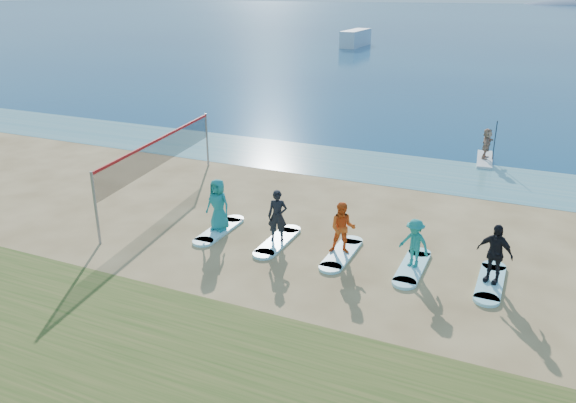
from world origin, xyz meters
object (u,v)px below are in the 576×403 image
at_px(paddleboarder, 487,144).
at_px(student_2, 343,228).
at_px(boat_offshore_a, 355,46).
at_px(student_3, 414,243).
at_px(surfboard_1, 278,241).
at_px(surfboard_2, 342,254).
at_px(student_0, 218,205).
at_px(student_4, 495,253).
at_px(surfboard_4, 490,282).
at_px(paddleboard, 485,159).
at_px(surfboard_0, 219,230).
at_px(volleyball_net, 160,152).
at_px(surfboard_3, 412,267).
at_px(student_1, 277,216).

height_order(paddleboarder, student_2, student_2).
relative_size(boat_offshore_a, student_3, 5.57).
relative_size(paddleboarder, surfboard_1, 0.67).
bearing_deg(surfboard_2, student_0, 180.00).
bearing_deg(student_3, paddleboarder, 106.81).
distance_m(surfboard_2, student_4, 4.57).
xyz_separation_m(boat_offshore_a, surfboard_4, (24.66, -64.08, 0.04)).
height_order(surfboard_2, student_3, student_3).
bearing_deg(surfboard_4, paddleboard, 96.81).
bearing_deg(student_2, student_3, -14.97).
relative_size(paddleboard, surfboard_0, 1.36).
xyz_separation_m(volleyball_net, paddleboarder, (11.19, 10.71, -1.05)).
xyz_separation_m(boat_offshore_a, student_2, (20.18, -64.08, 0.93)).
distance_m(surfboard_2, student_2, 0.88).
xyz_separation_m(surfboard_2, student_3, (2.24, 0.00, 0.80)).
distance_m(paddleboard, paddleboarder, 0.80).
bearing_deg(student_0, surfboard_3, 4.30).
bearing_deg(student_3, paddleboard, 106.81).
relative_size(volleyball_net, student_1, 5.17).
relative_size(surfboard_3, surfboard_4, 1.00).
bearing_deg(surfboard_1, student_1, 0.00).
distance_m(student_0, student_3, 6.72).
bearing_deg(surfboard_0, surfboard_4, 0.00).
height_order(student_0, student_1, student_0).
relative_size(paddleboarder, boat_offshore_a, 0.18).
bearing_deg(student_1, surfboard_4, -16.01).
bearing_deg(student_2, paddleboarder, 61.87).
height_order(paddleboard, paddleboarder, paddleboarder).
height_order(paddleboard, surfboard_3, paddleboard).
xyz_separation_m(student_2, surfboard_3, (2.24, 0.00, -0.88)).
distance_m(student_0, surfboard_4, 9.01).
xyz_separation_m(volleyball_net, surfboard_2, (8.23, -1.97, -1.86)).
bearing_deg(surfboard_1, student_0, 180.00).
height_order(boat_offshore_a, surfboard_2, boat_offshore_a).
relative_size(paddleboard, student_1, 1.72).
distance_m(paddleboarder, student_1, 13.71).
distance_m(surfboard_1, surfboard_2, 2.24).
xyz_separation_m(boat_offshore_a, student_4, (24.66, -64.08, 0.97)).
bearing_deg(student_4, surfboard_2, -162.29).
xyz_separation_m(paddleboarder, student_4, (1.51, -12.68, 0.11)).
distance_m(surfboard_0, surfboard_4, 8.96).
relative_size(student_1, student_3, 1.15).
xyz_separation_m(boat_offshore_a, surfboard_0, (15.70, -64.08, 0.04)).
bearing_deg(surfboard_4, student_4, 0.00).
xyz_separation_m(boat_offshore_a, surfboard_2, (20.18, -64.08, 0.04)).
xyz_separation_m(surfboard_2, surfboard_3, (2.24, 0.00, 0.00)).
bearing_deg(student_1, student_0, 163.99).
bearing_deg(surfboard_0, surfboard_3, 0.00).
xyz_separation_m(surfboard_1, student_3, (4.48, 0.00, 0.80)).
distance_m(surfboard_0, surfboard_3, 6.72).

